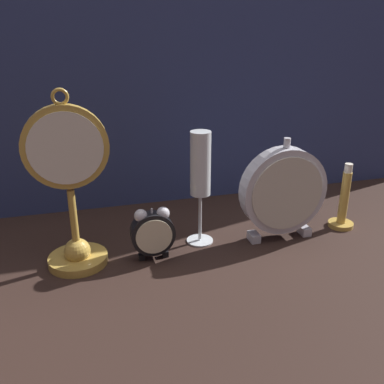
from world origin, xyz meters
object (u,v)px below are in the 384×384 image
alarm_clock_twin_bell (153,231)px  mantel_clock_silver (283,191)px  pocket_watch_on_stand (71,196)px  champagne_flute (200,172)px  brass_candlestick (343,206)px

alarm_clock_twin_bell → mantel_clock_silver: mantel_clock_silver is taller
mantel_clock_silver → pocket_watch_on_stand: bearing=179.1°
alarm_clock_twin_bell → pocket_watch_on_stand: bearing=172.3°
pocket_watch_on_stand → champagne_flute: 0.26m
alarm_clock_twin_bell → champagne_flute: size_ratio=0.45×
pocket_watch_on_stand → mantel_clock_silver: bearing=-0.9°
champagne_flute → brass_candlestick: size_ratio=1.59×
brass_candlestick → alarm_clock_twin_bell: bearing=-176.5°
pocket_watch_on_stand → champagne_flute: (0.25, 0.02, 0.01)m
champagne_flute → brass_candlestick: (0.33, -0.02, -0.11)m
champagne_flute → brass_candlestick: champagne_flute is taller
alarm_clock_twin_bell → mantel_clock_silver: (0.28, 0.01, 0.05)m
brass_candlestick → mantel_clock_silver: bearing=-175.1°
mantel_clock_silver → brass_candlestick: (0.16, 0.01, -0.06)m
alarm_clock_twin_bell → brass_candlestick: brass_candlestick is taller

